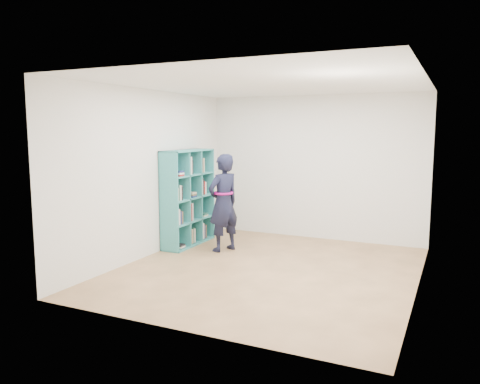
% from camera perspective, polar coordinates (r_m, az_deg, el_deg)
% --- Properties ---
extents(floor, '(4.50, 4.50, 0.00)m').
position_cam_1_polar(floor, '(6.76, 3.37, -9.47)').
color(floor, brown).
rests_on(floor, ground).
extents(ceiling, '(4.50, 4.50, 0.00)m').
position_cam_1_polar(ceiling, '(6.49, 3.55, 13.05)').
color(ceiling, white).
rests_on(ceiling, wall_back).
extents(wall_left, '(0.02, 4.50, 2.60)m').
position_cam_1_polar(wall_left, '(7.47, -10.96, 2.22)').
color(wall_left, white).
rests_on(wall_left, floor).
extents(wall_right, '(0.02, 4.50, 2.60)m').
position_cam_1_polar(wall_right, '(6.05, 21.33, 0.61)').
color(wall_right, white).
rests_on(wall_right, floor).
extents(wall_back, '(4.00, 0.02, 2.60)m').
position_cam_1_polar(wall_back, '(8.62, 9.01, 2.96)').
color(wall_back, white).
rests_on(wall_back, floor).
extents(wall_front, '(4.00, 0.02, 2.60)m').
position_cam_1_polar(wall_front, '(4.50, -7.21, -1.17)').
color(wall_front, white).
rests_on(wall_front, floor).
extents(bookshelf, '(0.36, 1.23, 1.64)m').
position_cam_1_polar(bookshelf, '(8.12, -6.50, -0.82)').
color(bookshelf, teal).
rests_on(bookshelf, floor).
extents(person, '(0.59, 0.69, 1.60)m').
position_cam_1_polar(person, '(7.63, -2.04, -1.31)').
color(person, black).
rests_on(person, floor).
extents(smartphone, '(0.02, 0.09, 0.14)m').
position_cam_1_polar(smartphone, '(7.78, -2.30, -0.37)').
color(smartphone, silver).
rests_on(smartphone, person).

